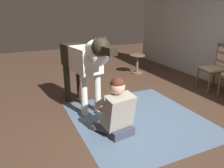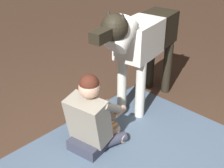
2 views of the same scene
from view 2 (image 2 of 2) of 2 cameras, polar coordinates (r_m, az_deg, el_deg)
name	(u,v)px [view 2 (image 2 of 2)]	position (r m, az deg, el deg)	size (l,w,h in m)	color
ground_plane	(118,155)	(3.18, 1.18, -12.91)	(14.16, 14.16, 0.00)	#473224
area_rug	(141,157)	(3.16, 5.46, -13.37)	(2.13, 1.98, 0.01)	slate
person_sitting_on_floor	(92,118)	(3.09, -3.81, -6.38)	(0.69, 0.57, 0.83)	#373A4C
large_dog	(142,41)	(3.55, 5.59, 7.98)	(1.67, 0.50, 1.33)	silver
hot_dog_on_plate	(110,128)	(3.48, -0.31, -8.06)	(0.23, 0.23, 0.06)	silver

